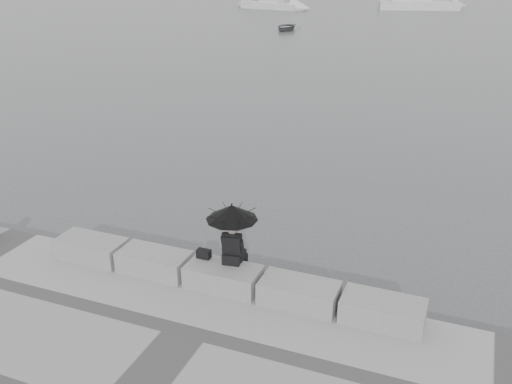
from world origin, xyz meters
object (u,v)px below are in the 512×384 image
at_px(seated_person, 232,221).
at_px(sailboat_left, 271,5).
at_px(dinghy, 286,27).
at_px(motor_cruiser, 419,3).

bearing_deg(seated_person, sailboat_left, 100.74).
relative_size(sailboat_left, dinghy, 3.63).
height_order(sailboat_left, motor_cruiser, sailboat_left).
xyz_separation_m(seated_person, motor_cruiser, (-4.91, 71.74, -1.10)).
bearing_deg(dinghy, motor_cruiser, 69.65).
bearing_deg(motor_cruiser, dinghy, -125.71).
distance_m(seated_person, dinghy, 47.26).
relative_size(seated_person, motor_cruiser, 0.13).
relative_size(seated_person, sailboat_left, 0.11).
bearing_deg(dinghy, sailboat_left, 113.11).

